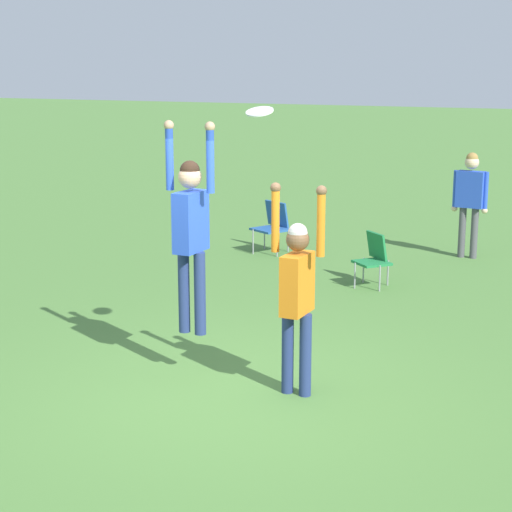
# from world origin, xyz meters

# --- Properties ---
(ground_plane) EXTENTS (120.00, 120.00, 0.00)m
(ground_plane) POSITION_xyz_m (0.00, 0.00, 0.00)
(ground_plane) COLOR #4C7A38
(person_jumping) EXTENTS (0.58, 0.43, 2.21)m
(person_jumping) POSITION_xyz_m (-0.55, 0.25, 1.65)
(person_jumping) COLOR navy
(person_jumping) RESTS_ON ground_plane
(person_defending) EXTENTS (0.58, 0.43, 2.12)m
(person_defending) POSITION_xyz_m (0.64, 0.26, 1.13)
(person_defending) COLOR navy
(person_defending) RESTS_ON ground_plane
(frisbee) EXTENTS (0.28, 0.27, 0.09)m
(frisbee) POSITION_xyz_m (0.14, 0.43, 2.78)
(frisbee) COLOR white
(camping_chair_2) EXTENTS (0.64, 0.71, 0.79)m
(camping_chair_2) POSITION_xyz_m (-0.06, 4.73, 0.45)
(camping_chair_2) COLOR gray
(camping_chair_2) RESTS_ON ground_plane
(camping_chair_4) EXTENTS (0.73, 0.79, 0.88)m
(camping_chair_4) POSITION_xyz_m (-2.42, 6.23, 0.51)
(camping_chair_4) COLOR gray
(camping_chair_4) RESTS_ON ground_plane
(person_spectator_far) EXTENTS (0.61, 0.25, 1.80)m
(person_spectator_far) POSITION_xyz_m (0.77, 7.26, 1.10)
(person_spectator_far) COLOR #4C4C51
(person_spectator_far) RESTS_ON ground_plane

